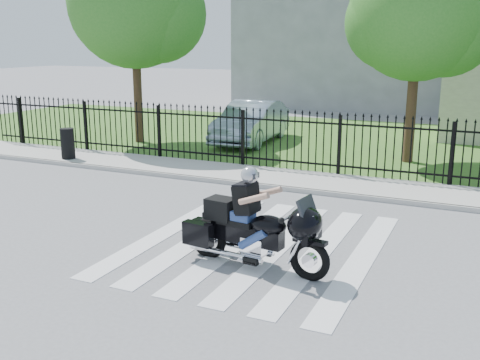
% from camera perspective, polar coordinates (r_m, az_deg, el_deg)
% --- Properties ---
extents(ground, '(120.00, 120.00, 0.00)m').
position_cam_1_polar(ground, '(10.90, 1.77, -6.60)').
color(ground, slate).
rests_on(ground, ground).
extents(crosswalk, '(5.00, 5.50, 0.01)m').
position_cam_1_polar(crosswalk, '(10.90, 1.77, -6.57)').
color(crosswalk, silver).
rests_on(crosswalk, ground).
extents(sidewalk, '(40.00, 2.00, 0.12)m').
position_cam_1_polar(sidewalk, '(15.41, 8.97, -0.35)').
color(sidewalk, '#ADAAA3').
rests_on(sidewalk, ground).
extents(curb, '(40.00, 0.12, 0.12)m').
position_cam_1_polar(curb, '(14.48, 7.90, -1.24)').
color(curb, '#ADAAA3').
rests_on(curb, ground).
extents(grass_strip, '(40.00, 12.00, 0.02)m').
position_cam_1_polar(grass_strip, '(22.11, 13.90, 3.63)').
color(grass_strip, '#366121').
rests_on(grass_strip, ground).
extents(iron_fence, '(26.00, 0.04, 1.80)m').
position_cam_1_polar(iron_fence, '(16.18, 10.05, 3.34)').
color(iron_fence, black).
rests_on(iron_fence, ground).
extents(tree_left, '(4.80, 4.80, 7.58)m').
position_cam_1_polar(tree_left, '(21.84, -10.74, 17.28)').
color(tree_left, '#382316').
rests_on(tree_left, ground).
extents(tree_mid, '(4.20, 4.20, 6.78)m').
position_cam_1_polar(tree_mid, '(18.60, 17.66, 15.93)').
color(tree_mid, '#382316').
rests_on(tree_mid, ground).
extents(building_tall, '(15.00, 10.00, 12.00)m').
position_cam_1_polar(building_tall, '(36.16, 14.00, 17.04)').
color(building_tall, '#96989E').
rests_on(building_tall, ground).
extents(motorcycle_rider, '(2.75, 1.07, 1.82)m').
position_cam_1_polar(motorcycle_rider, '(9.66, 1.24, -4.65)').
color(motorcycle_rider, black).
rests_on(motorcycle_rider, ground).
extents(parked_car, '(1.95, 4.86, 1.57)m').
position_cam_1_polar(parked_car, '(21.54, 1.14, 5.91)').
color(parked_car, '#94A7BB').
rests_on(parked_car, grass_strip).
extents(litter_bin, '(0.57, 0.57, 0.98)m').
position_cam_1_polar(litter_bin, '(18.92, -17.11, 3.57)').
color(litter_bin, black).
rests_on(litter_bin, sidewalk).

